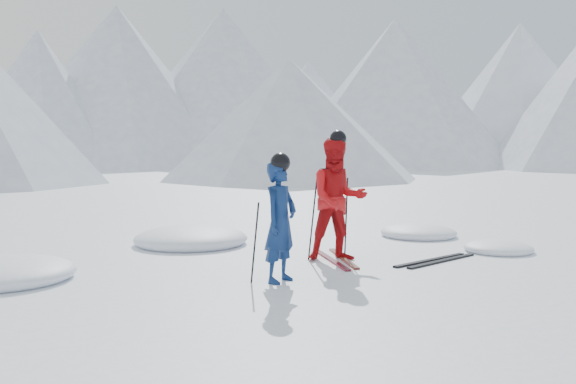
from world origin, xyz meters
TOP-DOWN VIEW (x-y plane):
  - ground at (0.00, 0.00)m, footprint 160.00×160.00m
  - mountain_range at (5.71, 35.31)m, footprint 106.15×62.94m
  - skier_blue at (-2.14, -0.43)m, footprint 0.69×0.58m
  - skier_red at (-0.55, 0.35)m, footprint 1.15×1.05m
  - pole_blue_left at (-2.44, -0.28)m, footprint 0.11×0.08m
  - pole_blue_right at (-1.89, -0.18)m, footprint 0.11×0.07m
  - pole_red_left at (-0.85, 0.60)m, footprint 0.13×0.10m
  - pole_red_right at (-0.25, 0.50)m, footprint 0.13×0.09m
  - ski_worn_left at (-0.67, 0.35)m, footprint 0.72×1.61m
  - ski_worn_right at (-0.43, 0.35)m, footprint 0.83×1.57m
  - ski_loose_a at (0.59, -0.54)m, footprint 1.70×0.27m
  - ski_loose_b at (0.69, -0.69)m, footprint 1.70×0.33m
  - snow_lumps at (-1.84, 2.10)m, footprint 9.20×5.27m

SIDE VIEW (x-z plane):
  - ground at x=0.00m, z-range 0.00..0.00m
  - snow_lumps at x=-1.84m, z-range -0.23..0.23m
  - ski_worn_left at x=-0.67m, z-range 0.00..0.03m
  - ski_worn_right at x=-0.43m, z-range 0.00..0.03m
  - ski_loose_a at x=0.59m, z-range 0.00..0.03m
  - ski_loose_b at x=0.69m, z-range 0.00..0.03m
  - pole_blue_left at x=-2.44m, z-range 0.00..1.06m
  - pole_blue_right at x=-1.89m, z-range 0.00..1.06m
  - pole_red_left at x=-0.85m, z-range 0.00..1.28m
  - pole_red_right at x=-0.25m, z-range 0.00..1.28m
  - skier_blue at x=-2.14m, z-range 0.00..1.59m
  - skier_red at x=-0.55m, z-range 0.00..1.93m
  - mountain_range at x=5.71m, z-range -1.04..14.49m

